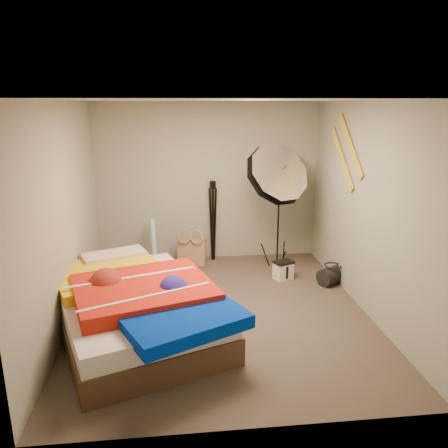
{
  "coord_description": "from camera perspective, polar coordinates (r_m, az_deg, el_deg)",
  "views": [
    {
      "loc": [
        -0.5,
        -4.83,
        2.47
      ],
      "look_at": [
        0.1,
        0.6,
        0.95
      ],
      "focal_mm": 35.0,
      "sensor_mm": 36.0,
      "label": 1
    }
  ],
  "objects": [
    {
      "name": "camera_tripod",
      "position": [
        6.94,
        -1.45,
        1.15
      ],
      "size": [
        0.09,
        0.09,
        1.3
      ],
      "color": "black",
      "rests_on": "floor"
    },
    {
      "name": "photo_umbrella",
      "position": [
        6.38,
        6.69,
        6.26
      ],
      "size": [
        1.05,
        0.97,
        2.02
      ],
      "color": "black",
      "rests_on": "floor"
    },
    {
      "name": "wall_back",
      "position": [
        6.96,
        -2.09,
        5.44
      ],
      "size": [
        3.5,
        0.0,
        3.5
      ],
      "primitive_type": "plane",
      "rotation": [
        1.57,
        0.0,
        0.0
      ],
      "color": "gray",
      "rests_on": "floor"
    },
    {
      "name": "ceiling",
      "position": [
        4.86,
        -0.41,
        15.89
      ],
      "size": [
        4.0,
        4.0,
        0.0
      ],
      "primitive_type": "plane",
      "rotation": [
        3.14,
        0.0,
        0.0
      ],
      "color": "silver",
      "rests_on": "wall_back"
    },
    {
      "name": "wall_left",
      "position": [
        5.14,
        -20.19,
        0.83
      ],
      "size": [
        0.0,
        4.0,
        4.0
      ],
      "primitive_type": "plane",
      "rotation": [
        1.57,
        0.0,
        1.57
      ],
      "color": "gray",
      "rests_on": "floor"
    },
    {
      "name": "wall_right",
      "position": [
        5.47,
        18.19,
        1.86
      ],
      "size": [
        0.0,
        4.0,
        4.0
      ],
      "primitive_type": "plane",
      "rotation": [
        1.57,
        0.0,
        -1.57
      ],
      "color": "gray",
      "rests_on": "floor"
    },
    {
      "name": "duffel_bag",
      "position": [
        6.38,
        13.95,
        -6.5
      ],
      "size": [
        0.47,
        0.42,
        0.25
      ],
      "primitive_type": "cylinder",
      "rotation": [
        0.0,
        1.57,
        0.55
      ],
      "color": "black",
      "rests_on": "floor"
    },
    {
      "name": "wrapping_roll",
      "position": [
        6.85,
        -9.18,
        -2.46
      ],
      "size": [
        0.13,
        0.23,
        0.75
      ],
      "primitive_type": "cylinder",
      "rotation": [
        -0.17,
        0.0,
        0.23
      ],
      "color": "#5C8FC7",
      "rests_on": "floor"
    },
    {
      "name": "camera_case",
      "position": [
        6.4,
        7.74,
        -6.09
      ],
      "size": [
        0.3,
        0.26,
        0.25
      ],
      "primitive_type": "cube",
      "rotation": [
        0.0,
        0.0,
        0.4
      ],
      "color": "silver",
      "rests_on": "floor"
    },
    {
      "name": "wall_front",
      "position": [
        3.12,
        3.42,
        -7.51
      ],
      "size": [
        3.5,
        0.0,
        3.5
      ],
      "primitive_type": "plane",
      "rotation": [
        -1.57,
        0.0,
        0.0
      ],
      "color": "gray",
      "rests_on": "floor"
    },
    {
      "name": "bed",
      "position": [
        4.96,
        -11.42,
        -10.43
      ],
      "size": [
        2.28,
        2.63,
        0.65
      ],
      "color": "#4C3222",
      "rests_on": "floor"
    },
    {
      "name": "floor",
      "position": [
        5.45,
        -0.36,
        -11.41
      ],
      "size": [
        4.0,
        4.0,
        0.0
      ],
      "primitive_type": "plane",
      "color": "#51443B",
      "rests_on": "ground"
    },
    {
      "name": "wall_stripe_lower",
      "position": [
        6.14,
        15.19,
        8.28
      ],
      "size": [
        0.02,
        0.91,
        0.78
      ],
      "primitive_type": "cube",
      "rotation": [
        0.7,
        0.0,
        0.0
      ],
      "color": "gold",
      "rests_on": "wall_right"
    },
    {
      "name": "wall_stripe_upper",
      "position": [
        5.89,
        16.2,
        9.88
      ],
      "size": [
        0.02,
        0.91,
        0.78
      ],
      "primitive_type": "cube",
      "rotation": [
        0.7,
        0.0,
        0.0
      ],
      "color": "gold",
      "rests_on": "wall_right"
    },
    {
      "name": "tote_bag",
      "position": [
        6.86,
        -4.2,
        -3.66
      ],
      "size": [
        0.47,
        0.32,
        0.45
      ],
      "primitive_type": "cube",
      "rotation": [
        -0.14,
        0.0,
        -0.32
      ],
      "color": "tan",
      "rests_on": "floor"
    }
  ]
}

